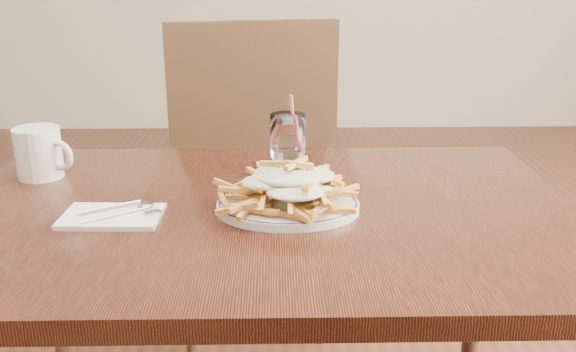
{
  "coord_description": "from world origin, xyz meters",
  "views": [
    {
      "loc": [
        0.02,
        -1.14,
        1.2
      ],
      "look_at": [
        0.04,
        -0.02,
        0.82
      ],
      "focal_mm": 40.0,
      "sensor_mm": 36.0,
      "label": 1
    }
  ],
  "objects_px": {
    "chair_far": "(249,166)",
    "fries_plate": "(288,207)",
    "loaded_fries": "(288,182)",
    "water_glass": "(288,146)",
    "table": "(266,244)",
    "coffee_mug": "(40,153)"
  },
  "relations": [
    {
      "from": "coffee_mug",
      "to": "table",
      "type": "bearing_deg",
      "value": -21.16
    },
    {
      "from": "loaded_fries",
      "to": "fries_plate",
      "type": "bearing_deg",
      "value": 0.0
    },
    {
      "from": "fries_plate",
      "to": "chair_far",
      "type": "bearing_deg",
      "value": 97.8
    },
    {
      "from": "chair_far",
      "to": "loaded_fries",
      "type": "height_order",
      "value": "chair_far"
    },
    {
      "from": "loaded_fries",
      "to": "chair_far",
      "type": "bearing_deg",
      "value": 97.8
    },
    {
      "from": "table",
      "to": "chair_far",
      "type": "xyz_separation_m",
      "value": [
        -0.06,
        0.75,
        -0.08
      ]
    },
    {
      "from": "loaded_fries",
      "to": "water_glass",
      "type": "relative_size",
      "value": 1.67
    },
    {
      "from": "table",
      "to": "fries_plate",
      "type": "bearing_deg",
      "value": -27.08
    },
    {
      "from": "chair_far",
      "to": "water_glass",
      "type": "relative_size",
      "value": 6.06
    },
    {
      "from": "water_glass",
      "to": "fries_plate",
      "type": "bearing_deg",
      "value": -91.16
    },
    {
      "from": "water_glass",
      "to": "coffee_mug",
      "type": "height_order",
      "value": "water_glass"
    },
    {
      "from": "fries_plate",
      "to": "loaded_fries",
      "type": "relative_size",
      "value": 1.12
    },
    {
      "from": "table",
      "to": "loaded_fries",
      "type": "height_order",
      "value": "loaded_fries"
    },
    {
      "from": "table",
      "to": "coffee_mug",
      "type": "relative_size",
      "value": 8.91
    },
    {
      "from": "loaded_fries",
      "to": "water_glass",
      "type": "height_order",
      "value": "water_glass"
    },
    {
      "from": "chair_far",
      "to": "fries_plate",
      "type": "distance_m",
      "value": 0.8
    },
    {
      "from": "fries_plate",
      "to": "water_glass",
      "type": "bearing_deg",
      "value": 88.84
    },
    {
      "from": "loaded_fries",
      "to": "water_glass",
      "type": "xyz_separation_m",
      "value": [
        0.01,
        0.26,
        -0.0
      ]
    },
    {
      "from": "chair_far",
      "to": "water_glass",
      "type": "distance_m",
      "value": 0.57
    },
    {
      "from": "fries_plate",
      "to": "loaded_fries",
      "type": "bearing_deg",
      "value": 180.0
    },
    {
      "from": "table",
      "to": "fries_plate",
      "type": "distance_m",
      "value": 0.1
    },
    {
      "from": "fries_plate",
      "to": "water_glass",
      "type": "distance_m",
      "value": 0.26
    }
  ]
}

